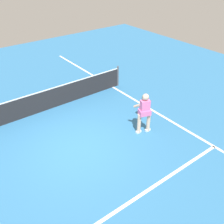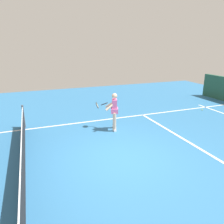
# 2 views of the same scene
# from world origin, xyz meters

# --- Properties ---
(ground_plane) EXTENTS (24.00, 24.00, 0.00)m
(ground_plane) POSITION_xyz_m (0.00, 0.00, 0.00)
(ground_plane) COLOR teal
(service_line_marking) EXTENTS (7.34, 0.10, 0.01)m
(service_line_marking) POSITION_xyz_m (0.00, -2.71, 0.00)
(service_line_marking) COLOR white
(service_line_marking) RESTS_ON ground
(sideline_right_marking) EXTENTS (0.10, 16.46, 0.01)m
(sideline_right_marking) POSITION_xyz_m (3.67, 0.00, 0.00)
(sideline_right_marking) COLOR white
(sideline_right_marking) RESTS_ON ground
(court_net) EXTENTS (8.02, 0.08, 0.99)m
(court_net) POSITION_xyz_m (0.00, 2.88, 0.46)
(court_net) COLOR #4C4C51
(court_net) RESTS_ON ground
(tennis_player) EXTENTS (0.99, 0.87, 1.55)m
(tennis_player) POSITION_xyz_m (2.37, -0.61, 0.85)
(tennis_player) COLOR beige
(tennis_player) RESTS_ON ground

